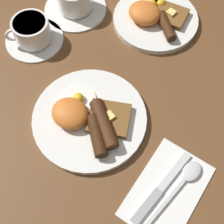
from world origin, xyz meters
TOP-DOWN VIEW (x-y plane):
  - ground_plane at (0.00, 0.00)m, footprint 3.00×3.00m
  - breakfast_plate_near at (0.00, -0.00)m, footprint 0.25×0.25m
  - breakfast_plate_far at (-0.04, 0.33)m, footprint 0.22×0.22m
  - teacup_near at (-0.25, 0.09)m, footprint 0.15×0.15m
  - teacup_far at (-0.24, 0.23)m, footprint 0.17×0.17m
  - napkin at (0.22, -0.03)m, footprint 0.13×0.19m
  - knife at (0.21, -0.04)m, footprint 0.03×0.18m
  - spoon at (0.24, 0.01)m, footprint 0.04×0.17m

SIDE VIEW (x-z plane):
  - ground_plane at x=0.00m, z-range 0.00..0.00m
  - napkin at x=0.22m, z-range 0.00..0.01m
  - knife at x=0.21m, z-range 0.00..0.01m
  - spoon at x=0.24m, z-range 0.00..0.01m
  - breakfast_plate_near at x=0.00m, z-range -0.01..0.04m
  - breakfast_plate_far at x=-0.04m, z-range -0.01..0.04m
  - teacup_near at x=-0.25m, z-range 0.00..0.06m
  - teacup_far at x=-0.24m, z-range -0.01..0.06m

